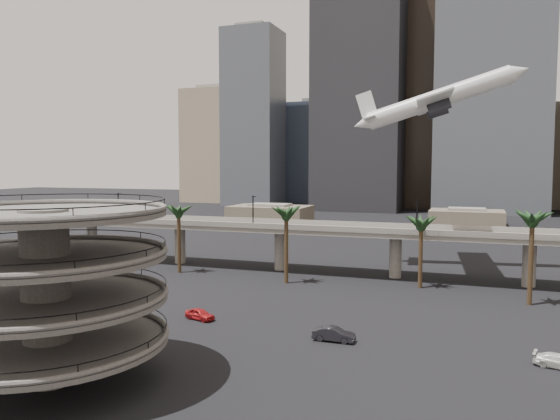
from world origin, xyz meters
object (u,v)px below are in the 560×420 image
(car_b, at_px, (334,334))
(overpass, at_px, (336,234))
(car_c, at_px, (559,361))
(airborne_jet, at_px, (437,100))
(parking_ramp, at_px, (46,278))
(car_a, at_px, (200,314))

(car_b, bearing_deg, overpass, 13.12)
(car_b, relative_size, car_c, 1.04)
(airborne_jet, bearing_deg, car_c, -78.07)
(parking_ramp, height_order, car_b, parking_ramp)
(parking_ramp, height_order, overpass, parking_ramp)
(overpass, height_order, car_c, overpass)
(overpass, height_order, car_a, overpass)
(overpass, relative_size, car_c, 27.64)
(car_b, bearing_deg, car_c, -91.76)
(parking_ramp, bearing_deg, car_a, 81.39)
(car_c, bearing_deg, overpass, 51.83)
(car_b, xyz_separation_m, car_c, (23.23, -0.58, -0.13))
(car_a, relative_size, car_b, 0.88)
(car_a, distance_m, car_c, 42.04)
(parking_ramp, xyz_separation_m, airborne_jet, (29.79, 71.47, 22.98))
(airborne_jet, xyz_separation_m, car_c, (15.64, -51.52, -32.13))
(parking_ramp, xyz_separation_m, overpass, (13.00, 59.00, -2.50))
(airborne_jet, distance_m, car_c, 62.70)
(airborne_jet, xyz_separation_m, car_b, (-7.58, -50.94, -32.01))
(parking_ramp, bearing_deg, airborne_jet, 67.38)
(overpass, distance_m, airborne_jet, 32.96)
(parking_ramp, xyz_separation_m, car_a, (3.51, 23.18, -9.10))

